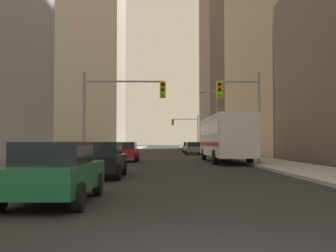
# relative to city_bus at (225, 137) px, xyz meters

# --- Properties ---
(sidewalk_left) EXTENTS (3.73, 160.00, 0.15)m
(sidewalk_left) POSITION_rel_city_bus_xyz_m (-10.97, 24.22, -1.85)
(sidewalk_left) COLOR #9E9E99
(sidewalk_left) RESTS_ON ground
(sidewalk_right) EXTENTS (3.73, 160.00, 0.15)m
(sidewalk_right) POSITION_rel_city_bus_xyz_m (2.75, 24.22, -1.85)
(sidewalk_right) COLOR #9E9E99
(sidewalk_right) RESTS_ON ground
(city_bus) EXTENTS (2.67, 11.52, 3.40)m
(city_bus) POSITION_rel_city_bus_xyz_m (0.00, 0.00, 0.00)
(city_bus) COLOR silver
(city_bus) RESTS_ON ground
(sedan_green) EXTENTS (1.95, 4.24, 1.52)m
(sedan_green) POSITION_rel_city_bus_xyz_m (-7.46, -20.58, -1.16)
(sedan_green) COLOR #195938
(sedan_green) RESTS_ON ground
(sedan_black) EXTENTS (1.95, 4.23, 1.52)m
(sedan_black) POSITION_rel_city_bus_xyz_m (-7.37, -13.24, -1.16)
(sedan_black) COLOR black
(sedan_black) RESTS_ON ground
(sedan_red) EXTENTS (1.95, 4.26, 1.52)m
(sedan_red) POSITION_rel_city_bus_xyz_m (-7.55, 1.19, -1.16)
(sedan_red) COLOR maroon
(sedan_red) RESTS_ON ground
(sedan_grey) EXTENTS (1.95, 4.22, 1.52)m
(sedan_grey) POSITION_rel_city_bus_xyz_m (-0.87, 19.18, -1.16)
(sedan_grey) COLOR slate
(sedan_grey) RESTS_ON ground
(sedan_silver) EXTENTS (1.95, 4.23, 1.52)m
(sedan_silver) POSITION_rel_city_bus_xyz_m (-0.77, 27.93, -1.16)
(sedan_silver) COLOR #B7BABF
(sedan_silver) RESTS_ON ground
(traffic_signal_near_left) EXTENTS (5.29, 0.44, 6.00)m
(traffic_signal_near_left) POSITION_rel_city_bus_xyz_m (-7.40, -4.64, 2.18)
(traffic_signal_near_left) COLOR gray
(traffic_signal_near_left) RESTS_ON ground
(traffic_signal_near_right) EXTENTS (2.83, 0.44, 6.00)m
(traffic_signal_near_right) POSITION_rel_city_bus_xyz_m (0.32, -4.64, 2.07)
(traffic_signal_near_right) COLOR gray
(traffic_signal_near_right) RESTS_ON ground
(traffic_signal_far_right) EXTENTS (4.57, 0.44, 6.00)m
(traffic_signal_far_right) POSITION_rel_city_bus_xyz_m (-0.49, 38.76, 2.15)
(traffic_signal_far_right) COLOR gray
(traffic_signal_far_right) RESTS_ON ground
(street_lamp_right) EXTENTS (1.99, 0.32, 7.50)m
(street_lamp_right) POSITION_rel_city_bus_xyz_m (1.29, 16.05, 2.56)
(street_lamp_right) COLOR gray
(street_lamp_right) RESTS_ON ground
(building_left_far_tower) EXTENTS (14.51, 21.71, 61.87)m
(building_left_far_tower) POSITION_rel_city_bus_xyz_m (-21.40, 66.68, 29.01)
(building_left_far_tower) COLOR #B7A893
(building_left_far_tower) RESTS_ON ground
(building_right_mid_block) EXTENTS (25.42, 29.90, 34.77)m
(building_right_mid_block) POSITION_rel_city_bus_xyz_m (18.72, 23.45, 15.46)
(building_right_mid_block) COLOR tan
(building_right_mid_block) RESTS_ON ground
(building_right_far_highrise) EXTENTS (25.51, 24.48, 50.72)m
(building_right_far_highrise) POSITION_rel_city_bus_xyz_m (18.37, 68.10, 23.43)
(building_right_far_highrise) COLOR #66564C
(building_right_far_highrise) RESTS_ON ground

